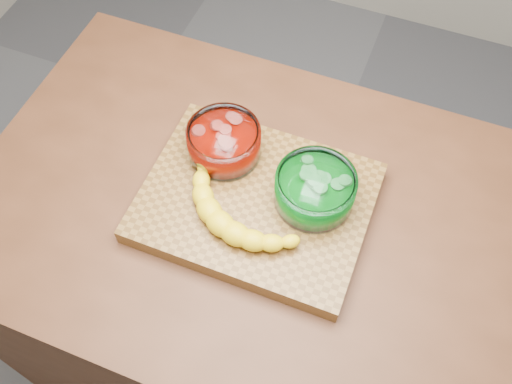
% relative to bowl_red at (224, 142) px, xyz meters
% --- Properties ---
extents(ground, '(3.50, 3.50, 0.00)m').
position_rel_bowl_red_xyz_m(ground, '(0.10, -0.08, -0.97)').
color(ground, '#59595E').
rests_on(ground, ground).
extents(counter, '(1.20, 0.80, 0.90)m').
position_rel_bowl_red_xyz_m(counter, '(0.10, -0.08, -0.52)').
color(counter, '#502B18').
rests_on(counter, ground).
extents(cutting_board, '(0.45, 0.35, 0.04)m').
position_rel_bowl_red_xyz_m(cutting_board, '(0.10, -0.08, -0.05)').
color(cutting_board, brown).
rests_on(cutting_board, counter).
extents(bowl_red, '(0.15, 0.15, 0.07)m').
position_rel_bowl_red_xyz_m(bowl_red, '(0.00, 0.00, 0.00)').
color(bowl_red, white).
rests_on(bowl_red, cutting_board).
extents(bowl_green, '(0.16, 0.16, 0.07)m').
position_rel_bowl_red_xyz_m(bowl_green, '(0.21, -0.04, 0.00)').
color(bowl_green, white).
rests_on(bowl_green, cutting_board).
extents(banana, '(0.29, 0.19, 0.04)m').
position_rel_bowl_red_xyz_m(banana, '(0.09, -0.12, -0.01)').
color(banana, yellow).
rests_on(banana, cutting_board).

